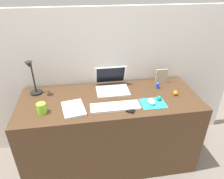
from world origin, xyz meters
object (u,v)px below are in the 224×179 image
notebook_pad (73,109)px  picture_frame (161,76)px  keyboard (115,107)px  mouse (151,101)px  cell_phone (132,108)px  coffee_mug (42,108)px  toy_figurine_blue (158,85)px  toy_figurine_teal (159,98)px  toy_figurine_orange (176,93)px  desk_lamp (33,79)px  laptop (112,84)px

notebook_pad → picture_frame: size_ratio=1.60×
keyboard → mouse: mouse is taller
cell_phone → coffee_mug: (-0.72, 0.06, 0.04)m
cell_phone → toy_figurine_blue: (0.32, 0.30, 0.03)m
mouse → toy_figurine_teal: (0.08, 0.03, 0.00)m
mouse → cell_phone: 0.19m
coffee_mug → toy_figurine_blue: bearing=13.0°
mouse → picture_frame: size_ratio=0.64×
toy_figurine_orange → toy_figurine_blue: 0.19m
coffee_mug → toy_figurine_orange: size_ratio=1.85×
desk_lamp → keyboard: bearing=-25.7°
picture_frame → toy_figurine_blue: (-0.07, -0.10, -0.04)m
toy_figurine_teal → toy_figurine_blue: size_ratio=0.75×
notebook_pad → toy_figurine_orange: bearing=-4.8°
picture_frame → toy_figurine_blue: size_ratio=2.36×
laptop → picture_frame: (0.51, 0.04, 0.02)m
notebook_pad → laptop: bearing=29.6°
toy_figurine_blue → mouse: bearing=-119.9°
keyboard → toy_figurine_teal: 0.40m
picture_frame → toy_figurine_teal: picture_frame is taller
cell_phone → toy_figurine_blue: toy_figurine_blue is taller
desk_lamp → picture_frame: bearing=1.8°
mouse → cell_phone: (-0.18, -0.05, -0.02)m
keyboard → toy_figurine_teal: size_ratio=8.63×
toy_figurine_orange → mouse: bearing=-159.7°
toy_figurine_orange → toy_figurine_teal: 0.19m
coffee_mug → laptop: bearing=26.6°
notebook_pad → toy_figurine_orange: size_ratio=5.14×
mouse → toy_figurine_teal: 0.09m
cell_phone → toy_figurine_orange: (0.44, 0.15, 0.02)m
laptop → toy_figurine_blue: bearing=-8.3°
desk_lamp → coffee_mug: 0.34m
laptop → toy_figurine_blue: 0.44m
picture_frame → desk_lamp: bearing=-178.2°
keyboard → desk_lamp: 0.77m
mouse → notebook_pad: 0.66m
laptop → coffee_mug: laptop is taller
cell_phone → toy_figurine_teal: (0.26, 0.08, 0.02)m
notebook_pad → toy_figurine_blue: size_ratio=3.77×
keyboard → mouse: 0.32m
cell_phone → picture_frame: (0.40, 0.40, 0.07)m
coffee_mug → toy_figurine_orange: coffee_mug is taller
cell_phone → toy_figurine_teal: toy_figurine_teal is taller
cell_phone → toy_figurine_teal: size_ratio=2.70×
picture_frame → toy_figurine_teal: (-0.14, -0.32, -0.05)m
keyboard → notebook_pad: size_ratio=1.71×
toy_figurine_blue → desk_lamp: bearing=176.9°
keyboard → toy_figurine_blue: bearing=30.0°
laptop → coffee_mug: 0.68m
laptop → toy_figurine_blue: laptop is taller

